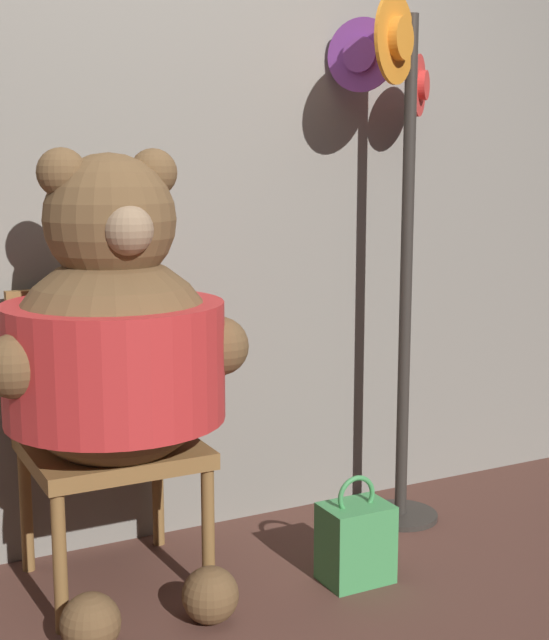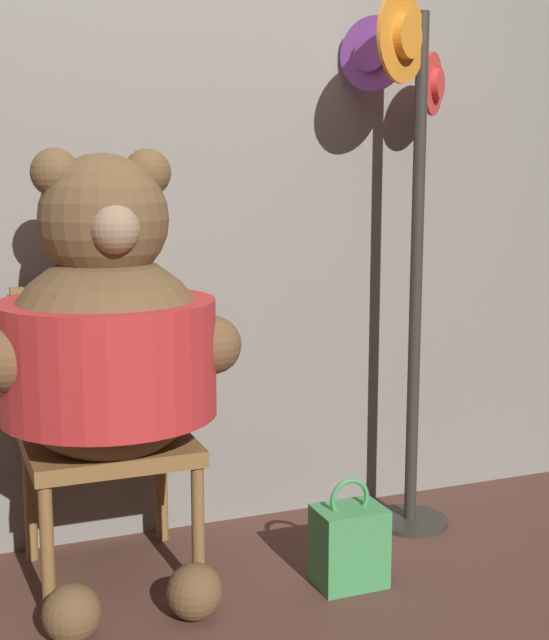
{
  "view_description": "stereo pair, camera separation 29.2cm",
  "coord_description": "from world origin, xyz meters",
  "px_view_note": "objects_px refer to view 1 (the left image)",
  "views": [
    {
      "loc": [
        -0.96,
        -2.18,
        1.3
      ],
      "look_at": [
        0.36,
        0.38,
        0.81
      ],
      "focal_mm": 50.0,
      "sensor_mm": 36.0,
      "label": 1
    },
    {
      "loc": [
        -0.69,
        -2.3,
        1.3
      ],
      "look_at": [
        0.36,
        0.38,
        0.81
      ],
      "focal_mm": 50.0,
      "sensor_mm": 36.0,
      "label": 2
    }
  ],
  "objects_px": {
    "handbag_on_ground": "(356,541)",
    "hat_display_rack": "(397,203)",
    "teddy_bear": "(115,347)",
    "chair": "(103,424)"
  },
  "relations": [
    {
      "from": "teddy_bear",
      "to": "handbag_on_ground",
      "type": "xyz_separation_m",
      "value": [
        0.69,
        -0.25,
        -0.65
      ]
    },
    {
      "from": "handbag_on_ground",
      "to": "hat_display_rack",
      "type": "bearing_deg",
      "value": 43.66
    },
    {
      "from": "teddy_bear",
      "to": "handbag_on_ground",
      "type": "bearing_deg",
      "value": -19.64
    },
    {
      "from": "handbag_on_ground",
      "to": "teddy_bear",
      "type": "bearing_deg",
      "value": 160.36
    },
    {
      "from": "chair",
      "to": "handbag_on_ground",
      "type": "distance_m",
      "value": 0.88
    },
    {
      "from": "chair",
      "to": "hat_display_rack",
      "type": "relative_size",
      "value": 0.49
    },
    {
      "from": "chair",
      "to": "teddy_bear",
      "type": "height_order",
      "value": "teddy_bear"
    },
    {
      "from": "chair",
      "to": "hat_display_rack",
      "type": "bearing_deg",
      "value": -1.92
    },
    {
      "from": "teddy_bear",
      "to": "hat_display_rack",
      "type": "relative_size",
      "value": 0.73
    },
    {
      "from": "hat_display_rack",
      "to": "handbag_on_ground",
      "type": "distance_m",
      "value": 1.18
    }
  ]
}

